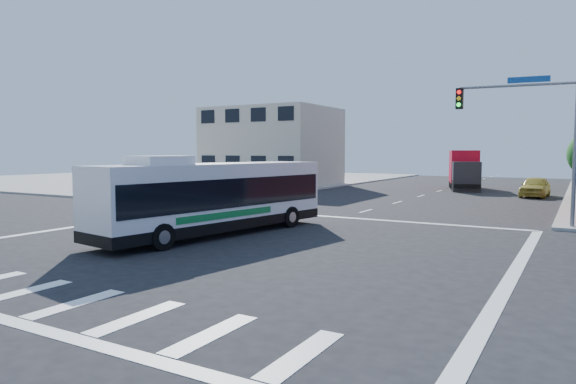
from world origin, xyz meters
The scene contains 7 objects.
ground centered at (0.00, 0.00, 0.00)m, with size 120.00×120.00×0.00m, color black.
sidewalk_nw centered at (-35.00, 35.00, 0.07)m, with size 50.00×50.00×0.15m, color gray.
building_west centered at (-17.02, 29.98, 4.01)m, with size 12.06×10.06×8.00m.
signal_mast_ne centered at (9.08, 10.62, 4.98)m, with size 7.91×1.13×8.07m.
transit_bus centered at (-2.36, 1.58, 1.65)m, with size 4.25×11.65×3.38m.
box_truck centered at (1.44, 34.42, 1.77)m, with size 4.34×8.45×3.66m.
parked_car centered at (7.94, 28.67, 0.80)m, with size 1.89×4.71×1.60m, color gold.
Camera 1 is at (11.12, -15.66, 3.54)m, focal length 32.00 mm.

